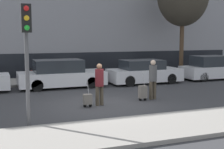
# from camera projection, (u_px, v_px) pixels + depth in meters

# --- Properties ---
(ground_plane) EXTENTS (80.00, 80.00, 0.00)m
(ground_plane) POSITION_uv_depth(u_px,v_px,m) (101.00, 104.00, 12.52)
(ground_plane) COLOR #38383A
(sidewalk_near) EXTENTS (28.00, 2.50, 0.12)m
(sidewalk_near) POSITION_uv_depth(u_px,v_px,m) (142.00, 129.00, 9.03)
(sidewalk_near) COLOR gray
(sidewalk_near) RESTS_ON ground_plane
(sidewalk_far) EXTENTS (28.00, 3.00, 0.12)m
(sidewalk_far) POSITION_uv_depth(u_px,v_px,m) (64.00, 80.00, 19.01)
(sidewalk_far) COLOR gray
(sidewalk_far) RESTS_ON ground_plane
(building_facade) EXTENTS (28.00, 2.81, 9.82)m
(building_facade) POSITION_uv_depth(u_px,v_px,m) (52.00, 5.00, 21.73)
(building_facade) COLOR gray
(building_facade) RESTS_ON ground_plane
(parked_car_1) EXTENTS (4.54, 1.88, 1.49)m
(parked_car_1) POSITION_uv_depth(u_px,v_px,m) (61.00, 75.00, 16.58)
(parked_car_1) COLOR silver
(parked_car_1) RESTS_ON ground_plane
(parked_car_2) EXTENTS (4.20, 1.80, 1.36)m
(parked_car_2) POSITION_uv_depth(u_px,v_px,m) (144.00, 72.00, 18.04)
(parked_car_2) COLOR silver
(parked_car_2) RESTS_ON ground_plane
(parked_car_3) EXTENTS (3.91, 1.73, 1.49)m
(parked_car_3) POSITION_uv_depth(u_px,v_px,m) (211.00, 68.00, 19.74)
(parked_car_3) COLOR silver
(parked_car_3) RESTS_ON ground_plane
(pedestrian_left) EXTENTS (0.34, 0.34, 1.66)m
(pedestrian_left) POSITION_uv_depth(u_px,v_px,m) (99.00, 82.00, 12.23)
(pedestrian_left) COLOR #4C4233
(pedestrian_left) RESTS_ON ground_plane
(trolley_left) EXTENTS (0.34, 0.29, 1.05)m
(trolley_left) POSITION_uv_depth(u_px,v_px,m) (88.00, 99.00, 11.99)
(trolley_left) COLOR slate
(trolley_left) RESTS_ON ground_plane
(pedestrian_right) EXTENTS (0.35, 0.34, 1.71)m
(pedestrian_right) POSITION_uv_depth(u_px,v_px,m) (153.00, 77.00, 13.41)
(pedestrian_right) COLOR #4C4233
(pedestrian_right) RESTS_ON ground_plane
(trolley_right) EXTENTS (0.34, 0.29, 1.19)m
(trolley_right) POSITION_uv_depth(u_px,v_px,m) (143.00, 92.00, 13.19)
(trolley_right) COLOR slate
(trolley_right) RESTS_ON ground_plane
(traffic_light) EXTENTS (0.28, 0.47, 3.63)m
(traffic_light) POSITION_uv_depth(u_px,v_px,m) (27.00, 41.00, 8.94)
(traffic_light) COLOR #515154
(traffic_light) RESTS_ON ground_plane
(parked_bicycle) EXTENTS (1.77, 0.06, 0.96)m
(parked_bicycle) POSITION_uv_depth(u_px,v_px,m) (39.00, 73.00, 18.76)
(parked_bicycle) COLOR black
(parked_bicycle) RESTS_ON sidewalk_far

